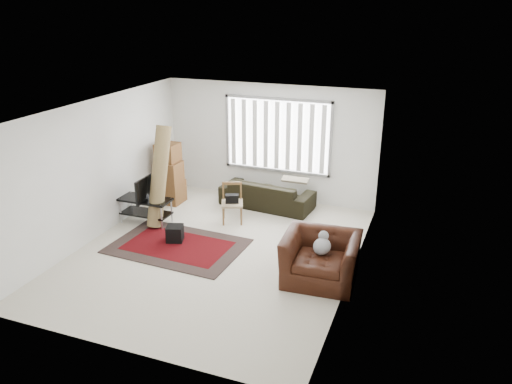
% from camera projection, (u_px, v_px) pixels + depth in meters
% --- Properties ---
extents(room, '(6.00, 6.02, 2.71)m').
position_uv_depth(room, '(227.00, 155.00, 9.14)').
color(room, beige).
rests_on(room, ground).
extents(persian_rug, '(2.55, 1.77, 0.02)m').
position_uv_depth(persian_rug, '(178.00, 246.00, 9.55)').
color(persian_rug, black).
rests_on(persian_rug, ground).
extents(tv_stand, '(1.09, 0.49, 0.55)m').
position_uv_depth(tv_stand, '(146.00, 205.00, 10.46)').
color(tv_stand, black).
rests_on(tv_stand, ground).
extents(tv, '(0.11, 0.89, 0.51)m').
position_uv_depth(tv, '(144.00, 187.00, 10.31)').
color(tv, black).
rests_on(tv, tv_stand).
extents(subwoofer, '(0.39, 0.39, 0.31)m').
position_uv_depth(subwoofer, '(175.00, 233.00, 9.70)').
color(subwoofer, black).
rests_on(subwoofer, persian_rug).
extents(moving_boxes, '(0.59, 0.54, 1.41)m').
position_uv_depth(moving_boxes, '(169.00, 175.00, 11.45)').
color(moving_boxes, brown).
rests_on(moving_boxes, ground).
extents(white_flatpack, '(0.54, 0.25, 0.66)m').
position_uv_depth(white_flatpack, '(167.00, 188.00, 11.62)').
color(white_flatpack, silver).
rests_on(white_flatpack, ground).
extents(rolled_rug, '(0.40, 0.88, 2.09)m').
position_uv_depth(rolled_rug, '(159.00, 176.00, 10.20)').
color(rolled_rug, olive).
rests_on(rolled_rug, ground).
extents(sofa, '(2.18, 1.12, 0.81)m').
position_uv_depth(sofa, '(267.00, 190.00, 11.29)').
color(sofa, black).
rests_on(sofa, ground).
extents(side_chair, '(0.58, 0.58, 0.83)m').
position_uv_depth(side_chair, '(232.00, 201.00, 10.49)').
color(side_chair, '#8A795B').
rests_on(side_chair, ground).
extents(armchair, '(1.31, 1.16, 0.92)m').
position_uv_depth(armchair, '(321.00, 255.00, 8.25)').
color(armchair, '#32140A').
rests_on(armchair, ground).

